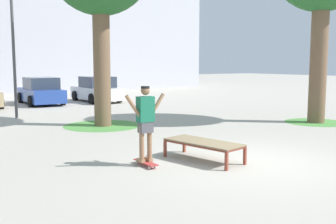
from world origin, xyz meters
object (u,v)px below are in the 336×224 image
at_px(skateboard, 146,162).
at_px(car_blue, 41,92).
at_px(skate_box, 203,143).
at_px(car_white, 97,90).
at_px(light_post, 12,25).
at_px(skater, 145,118).

distance_m(skateboard, car_blue, 15.18).
height_order(skate_box, skateboard, skate_box).
height_order(skateboard, car_white, car_white).
distance_m(car_blue, light_post, 6.68).
bearing_deg(skater, light_post, 93.14).
xyz_separation_m(car_white, light_post, (-5.77, -4.93, 3.13)).
xyz_separation_m(skate_box, skateboard, (-1.38, 0.33, -0.34)).
xyz_separation_m(skateboard, car_white, (5.23, 14.65, 0.61)).
distance_m(skate_box, skater, 1.56).
height_order(skateboard, car_blue, car_blue).
bearing_deg(skateboard, car_white, 70.34).
xyz_separation_m(car_blue, light_post, (-2.56, -5.31, 3.13)).
relative_size(skateboard, car_white, 0.19).
distance_m(skate_box, light_post, 10.78).
bearing_deg(car_blue, skate_box, -92.41).
bearing_deg(light_post, skate_box, -79.23).
distance_m(skateboard, car_white, 15.57).
bearing_deg(light_post, skater, -86.86).
relative_size(car_blue, light_post, 0.73).
bearing_deg(car_white, car_blue, 173.24).
height_order(skate_box, car_blue, car_blue).
xyz_separation_m(skate_box, skater, (-1.38, 0.33, 0.66)).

